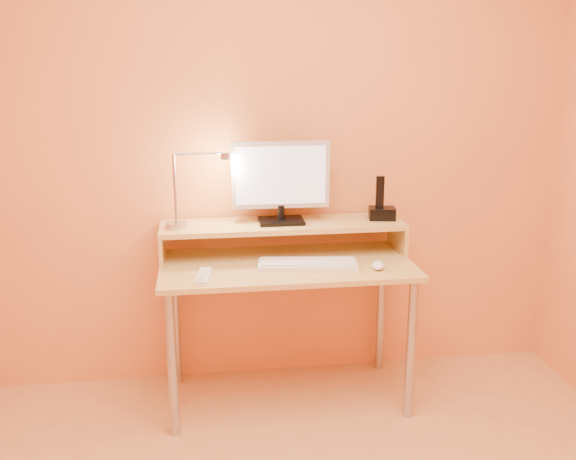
{
  "coord_description": "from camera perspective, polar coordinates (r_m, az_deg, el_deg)",
  "views": [
    {
      "loc": [
        -0.4,
        -1.65,
        1.65
      ],
      "look_at": [
        -0.0,
        1.13,
        0.9
      ],
      "focal_mm": 39.23,
      "sensor_mm": 36.0,
      "label": 1
    }
  ],
  "objects": [
    {
      "name": "desk_leg_br",
      "position": [
        3.48,
        8.4,
        -7.13
      ],
      "size": [
        0.04,
        0.04,
        0.69
      ],
      "primitive_type": "cylinder",
      "color": "#A7A7AF",
      "rests_on": "floor"
    },
    {
      "name": "phone_handset",
      "position": [
        3.17,
        8.33,
        3.43
      ],
      "size": [
        0.04,
        0.03,
        0.16
      ],
      "primitive_type": "cube",
      "rotation": [
        0.0,
        0.0,
        -0.18
      ],
      "color": "black",
      "rests_on": "phone_dock"
    },
    {
      "name": "monitor_screen",
      "position": [
        3.05,
        -0.63,
        4.97
      ],
      "size": [
        0.43,
        0.01,
        0.28
      ],
      "primitive_type": "cube",
      "rotation": [
        0.0,
        0.0,
        -0.02
      ],
      "color": "white",
      "rests_on": "monitor_panel"
    },
    {
      "name": "lamp_head",
      "position": [
        2.99,
        -5.71,
        6.68
      ],
      "size": [
        0.04,
        0.04,
        0.03
      ],
      "primitive_type": "cylinder",
      "color": "#A7A7AF",
      "rests_on": "lamp_arm"
    },
    {
      "name": "phone_dock",
      "position": [
        3.2,
        8.51,
        1.5
      ],
      "size": [
        0.15,
        0.12,
        0.06
      ],
      "primitive_type": "cube",
      "rotation": [
        0.0,
        0.0,
        -0.18
      ],
      "color": "black",
      "rests_on": "desk_shelf"
    },
    {
      "name": "monitor_foot",
      "position": [
        3.1,
        -0.64,
        0.83
      ],
      "size": [
        0.22,
        0.16,
        0.02
      ],
      "primitive_type": "cube",
      "color": "black",
      "rests_on": "desk_shelf"
    },
    {
      "name": "shelf_riser_left",
      "position": [
        3.11,
        -11.34,
        -1.37
      ],
      "size": [
        0.02,
        0.3,
        0.14
      ],
      "primitive_type": "cube",
      "color": "tan",
      "rests_on": "desk_lower"
    },
    {
      "name": "wall_back",
      "position": [
        3.2,
        -0.91,
        7.86
      ],
      "size": [
        3.0,
        0.04,
        2.5
      ],
      "primitive_type": "cube",
      "color": "#F1914D",
      "rests_on": "floor"
    },
    {
      "name": "desk_lower",
      "position": [
        3.01,
        -0.1,
        -3.21
      ],
      "size": [
        1.2,
        0.6,
        0.02
      ],
      "primitive_type": "cube",
      "color": "tan",
      "rests_on": "floor"
    },
    {
      "name": "lamp_post",
      "position": [
        3.01,
        -10.21,
        3.69
      ],
      "size": [
        0.01,
        0.01,
        0.33
      ],
      "primitive_type": "cylinder",
      "color": "#A7A7AF",
      "rests_on": "lamp_base"
    },
    {
      "name": "lamp_base",
      "position": [
        3.05,
        -10.05,
        0.42
      ],
      "size": [
        0.1,
        0.1,
        0.02
      ],
      "primitive_type": "cylinder",
      "color": "#A7A7AF",
      "rests_on": "desk_shelf"
    },
    {
      "name": "monitor_neck",
      "position": [
        3.09,
        -0.64,
        1.62
      ],
      "size": [
        0.04,
        0.04,
        0.07
      ],
      "primitive_type": "cylinder",
      "color": "black",
      "rests_on": "monitor_foot"
    },
    {
      "name": "shelf_riser_right",
      "position": [
        3.26,
        9.87,
        -0.55
      ],
      "size": [
        0.02,
        0.3,
        0.14
      ],
      "primitive_type": "cube",
      "color": "tan",
      "rests_on": "desk_lower"
    },
    {
      "name": "monitor_panel",
      "position": [
        3.06,
        -0.67,
        5.03
      ],
      "size": [
        0.48,
        0.05,
        0.33
      ],
      "primitive_type": "cube",
      "rotation": [
        0.0,
        0.0,
        -0.02
      ],
      "color": "#BCBCC3",
      "rests_on": "monitor_neck"
    },
    {
      "name": "lamp_arm",
      "position": [
        2.98,
        -8.04,
        6.88
      ],
      "size": [
        0.24,
        0.01,
        0.01
      ],
      "primitive_type": "cylinder",
      "rotation": [
        0.0,
        1.57,
        0.0
      ],
      "color": "#A7A7AF",
      "rests_on": "lamp_post"
    },
    {
      "name": "keyboard",
      "position": [
        2.94,
        1.79,
        -3.18
      ],
      "size": [
        0.48,
        0.21,
        0.02
      ],
      "primitive_type": "cube",
      "rotation": [
        0.0,
        0.0,
        -0.13
      ],
      "color": "silver",
      "rests_on": "desk_lower"
    },
    {
      "name": "desk_leg_fr",
      "position": [
        3.04,
        11.06,
        -10.61
      ],
      "size": [
        0.04,
        0.04,
        0.69
      ],
      "primitive_type": "cylinder",
      "color": "#A7A7AF",
      "rests_on": "floor"
    },
    {
      "name": "monitor_back",
      "position": [
        3.09,
        -0.73,
        5.11
      ],
      "size": [
        0.43,
        0.02,
        0.28
      ],
      "primitive_type": "cube",
      "rotation": [
        0.0,
        0.0,
        -0.02
      ],
      "color": "black",
      "rests_on": "monitor_panel"
    },
    {
      "name": "desk_leg_bl",
      "position": [
        3.35,
        -10.16,
        -8.09
      ],
      "size": [
        0.04,
        0.04,
        0.69
      ],
      "primitive_type": "cylinder",
      "color": "#A7A7AF",
      "rests_on": "floor"
    },
    {
      "name": "desk_shelf",
      "position": [
        3.11,
        -0.49,
        0.45
      ],
      "size": [
        1.2,
        0.3,
        0.02
      ],
      "primitive_type": "cube",
      "color": "tan",
      "rests_on": "desk_lower"
    },
    {
      "name": "remote_control",
      "position": [
        2.82,
        -7.64,
        -4.18
      ],
      "size": [
        0.08,
        0.2,
        0.02
      ],
      "primitive_type": "cube",
      "rotation": [
        0.0,
        0.0,
        -0.13
      ],
      "color": "silver",
      "rests_on": "desk_lower"
    },
    {
      "name": "desk_leg_fl",
      "position": [
        2.9,
        -10.47,
        -11.96
      ],
      "size": [
        0.04,
        0.04,
        0.69
      ],
      "primitive_type": "cylinder",
      "color": "#A7A7AF",
      "rests_on": "floor"
    },
    {
      "name": "phone_led",
      "position": [
        3.17,
        9.55,
        1.31
      ],
      "size": [
        0.01,
        0.0,
        0.04
      ],
      "primitive_type": "cube",
      "color": "#3539F5",
      "rests_on": "phone_dock"
    },
    {
      "name": "mouse",
      "position": [
        2.95,
        8.16,
        -3.18
      ],
      "size": [
        0.09,
        0.11,
        0.03
      ],
      "primitive_type": "ellipsoid",
      "rotation": [
        0.0,
        0.0,
        -0.29
      ],
      "color": "white",
      "rests_on": "desk_lower"
    },
    {
      "name": "lamp_bulb",
      "position": [
        2.99,
        -5.7,
        6.37
      ],
      "size": [
        0.03,
        0.03,
        0.0
      ],
      "primitive_type": "cylinder",
      "color": "#FFEAC6",
      "rests_on": "lamp_head"
    }
  ]
}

